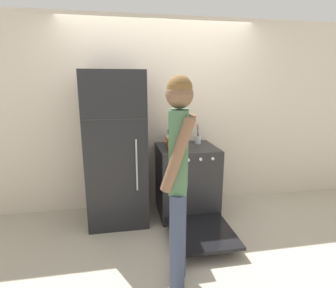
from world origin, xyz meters
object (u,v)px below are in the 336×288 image
Objects in this scene: refrigerator at (117,149)px; dutch_oven_pot at (177,144)px; person at (179,173)px; utensil_jar at (198,139)px; stove_range at (187,181)px; tea_kettle at (173,139)px.

dutch_oven_pot is (0.72, -0.13, 0.06)m from refrigerator.
utensil_jar is at bearing -5.14° from person.
stove_range is at bearing 30.68° from dutch_oven_pot.
refrigerator is 6.77× the size of utensil_jar.
stove_range is 5.19× the size of utensil_jar.
dutch_oven_pot is 0.16× the size of person.
person is (-0.57, -1.39, 0.03)m from utensil_jar.
refrigerator is 1.05× the size of person.
stove_range is 5.57× the size of tea_kettle.
person reaches higher than utensil_jar.
refrigerator is 1.34m from person.
refrigerator is 1.00m from stove_range.
dutch_oven_pot is (-0.17, -0.10, 0.53)m from stove_range.
refrigerator is 0.74m from dutch_oven_pot.
stove_range is 1.38m from person.
refrigerator reaches higher than tea_kettle.
refrigerator is at bearing 169.47° from dutch_oven_pot.
refrigerator is at bearing 39.26° from person.
dutch_oven_pot is at bearing -149.32° from stove_range.
tea_kettle is (-0.15, 0.17, 0.54)m from stove_range.
refrigerator is 0.75m from tea_kettle.
utensil_jar is (0.18, 0.18, 0.52)m from stove_range.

